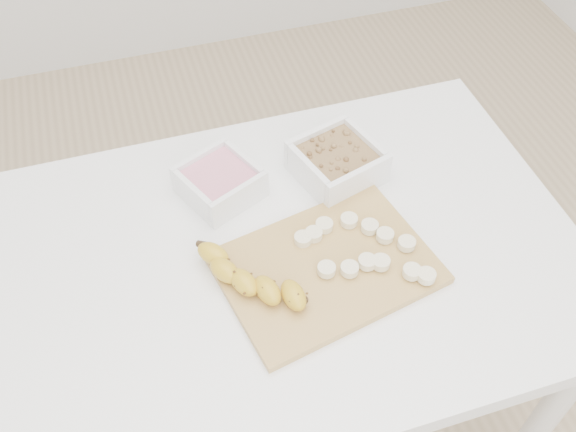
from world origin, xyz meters
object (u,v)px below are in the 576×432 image
object	(u,v)px
bowl_yogurt	(220,182)
bowl_granola	(337,162)
banana	(252,278)
table	(293,283)
cutting_board	(326,268)

from	to	relation	value
bowl_yogurt	bowl_granola	bearing A→B (deg)	-4.79
bowl_yogurt	banana	xyz separation A→B (m)	(0.00, -0.23, 0.00)
bowl_granola	banana	world-z (taller)	bowl_granola
table	cutting_board	distance (m)	0.12
bowl_granola	banana	xyz separation A→B (m)	(-0.22, -0.21, -0.00)
bowl_granola	bowl_yogurt	bearing A→B (deg)	175.21
table	bowl_granola	xyz separation A→B (m)	(0.13, 0.15, 0.13)
bowl_yogurt	banana	bearing A→B (deg)	-89.92
bowl_yogurt	banana	world-z (taller)	bowl_yogurt
cutting_board	banana	bearing A→B (deg)	-179.30
banana	bowl_yogurt	bearing A→B (deg)	60.44
bowl_yogurt	bowl_granola	xyz separation A→B (m)	(0.22, -0.02, 0.00)
bowl_yogurt	cutting_board	size ratio (longest dim) A/B	0.49
table	banana	distance (m)	0.17
bowl_yogurt	cutting_board	xyz separation A→B (m)	(0.13, -0.23, -0.02)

